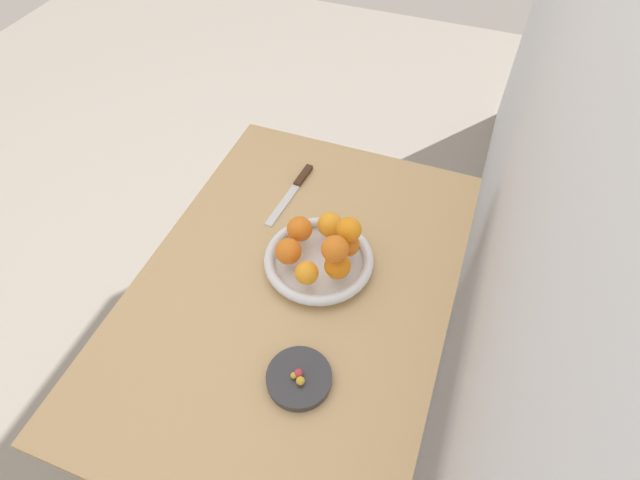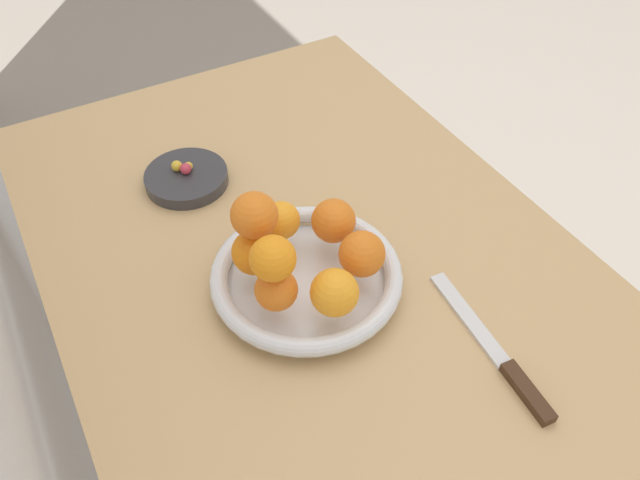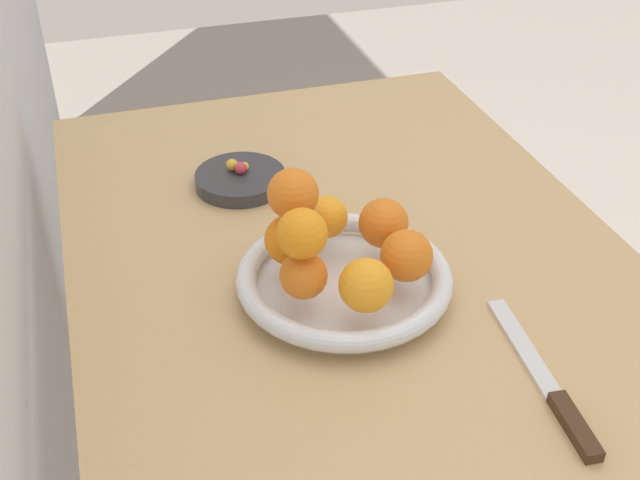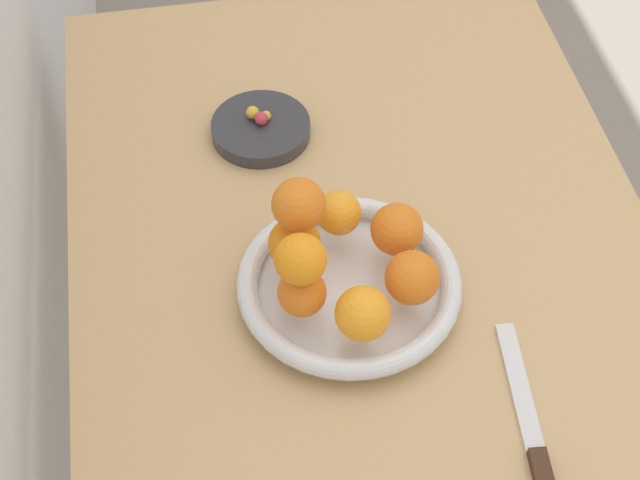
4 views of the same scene
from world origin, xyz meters
name	(u,v)px [view 1 (image 1 of 4)]	position (x,y,z in m)	size (l,w,h in m)	color
ground_plane	(302,403)	(0.00, 0.00, 0.00)	(6.00, 6.00, 0.00)	gray
wall_back	(564,176)	(0.00, 0.46, 1.25)	(4.00, 0.05, 2.50)	silver
dining_table	(295,304)	(0.00, 0.00, 0.65)	(1.10, 0.76, 0.74)	tan
fruit_bowl	(319,260)	(-0.08, 0.04, 0.76)	(0.28, 0.28, 0.04)	silver
candy_dish	(299,378)	(0.23, 0.11, 0.75)	(0.14, 0.14, 0.02)	#333338
orange_0	(348,245)	(-0.11, 0.10, 0.81)	(0.06, 0.06, 0.06)	orange
orange_1	(330,225)	(-0.16, 0.04, 0.81)	(0.07, 0.07, 0.07)	orange
orange_2	(299,229)	(-0.12, -0.03, 0.81)	(0.07, 0.07, 0.07)	orange
orange_3	(288,251)	(-0.04, -0.03, 0.81)	(0.07, 0.07, 0.07)	orange
orange_4	(306,273)	(0.00, 0.04, 0.81)	(0.06, 0.06, 0.06)	orange
orange_5	(338,266)	(-0.04, 0.10, 0.81)	(0.06, 0.06, 0.06)	orange
orange_6	(335,249)	(-0.04, 0.09, 0.88)	(0.06, 0.06, 0.06)	orange
orange_7	(349,230)	(-0.11, 0.10, 0.87)	(0.06, 0.06, 0.06)	orange
candy_ball_0	(298,373)	(0.22, 0.10, 0.77)	(0.02, 0.02, 0.02)	#C6384C
candy_ball_1	(294,376)	(0.23, 0.10, 0.77)	(0.01, 0.01, 0.01)	gold
candy_ball_2	(300,381)	(0.24, 0.11, 0.77)	(0.02, 0.02, 0.02)	gold
candy_ball_3	(298,374)	(0.23, 0.10, 0.77)	(0.02, 0.02, 0.02)	gold
knife	(294,189)	(-0.31, -0.13, 0.75)	(0.26, 0.04, 0.01)	#3F2819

